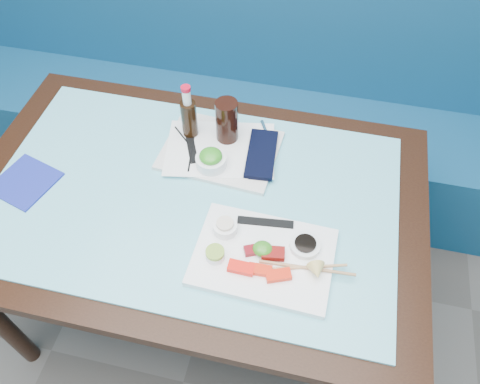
% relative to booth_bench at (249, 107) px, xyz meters
% --- Properties ---
extents(booth_bench, '(3.00, 0.56, 1.17)m').
position_rel_booth_bench_xyz_m(booth_bench, '(0.00, 0.00, 0.00)').
color(booth_bench, navy).
rests_on(booth_bench, ground).
extents(dining_table, '(1.40, 0.90, 0.75)m').
position_rel_booth_bench_xyz_m(dining_table, '(0.00, -0.84, 0.29)').
color(dining_table, black).
rests_on(dining_table, ground).
extents(glass_top, '(1.22, 0.76, 0.01)m').
position_rel_booth_bench_xyz_m(glass_top, '(0.00, -0.84, 0.38)').
color(glass_top, '#6AC4D5').
rests_on(glass_top, dining_table).
extents(sashimi_plate, '(0.38, 0.28, 0.02)m').
position_rel_booth_bench_xyz_m(sashimi_plate, '(0.25, -1.01, 0.39)').
color(sashimi_plate, white).
rests_on(sashimi_plate, glass_top).
extents(salmon_left, '(0.07, 0.03, 0.02)m').
position_rel_booth_bench_xyz_m(salmon_left, '(0.20, -1.06, 0.41)').
color(salmon_left, '#FF150A').
rests_on(salmon_left, sashimi_plate).
extents(salmon_mid, '(0.06, 0.03, 0.02)m').
position_rel_booth_bench_xyz_m(salmon_mid, '(0.25, -1.06, 0.41)').
color(salmon_mid, red).
rests_on(salmon_mid, sashimi_plate).
extents(salmon_right, '(0.07, 0.05, 0.02)m').
position_rel_booth_bench_xyz_m(salmon_right, '(0.30, -1.06, 0.41)').
color(salmon_right, red).
rests_on(salmon_right, sashimi_plate).
extents(tuna_left, '(0.06, 0.05, 0.02)m').
position_rel_booth_bench_xyz_m(tuna_left, '(0.22, -1.00, 0.41)').
color(tuna_left, maroon).
rests_on(tuna_left, sashimi_plate).
extents(tuna_right, '(0.07, 0.05, 0.02)m').
position_rel_booth_bench_xyz_m(tuna_right, '(0.28, -1.00, 0.41)').
color(tuna_right, maroon).
rests_on(tuna_right, sashimi_plate).
extents(seaweed_garnish, '(0.07, 0.06, 0.03)m').
position_rel_booth_bench_xyz_m(seaweed_garnish, '(0.25, -1.00, 0.42)').
color(seaweed_garnish, '#35831E').
rests_on(seaweed_garnish, sashimi_plate).
extents(ramekin_wasabi, '(0.07, 0.07, 0.02)m').
position_rel_booth_bench_xyz_m(ramekin_wasabi, '(0.13, -1.04, 0.41)').
color(ramekin_wasabi, white).
rests_on(ramekin_wasabi, sashimi_plate).
extents(wasabi_fill, '(0.05, 0.05, 0.01)m').
position_rel_booth_bench_xyz_m(wasabi_fill, '(0.13, -1.04, 0.43)').
color(wasabi_fill, '#83AD37').
rests_on(wasabi_fill, ramekin_wasabi).
extents(ramekin_ginger, '(0.09, 0.09, 0.03)m').
position_rel_booth_bench_xyz_m(ramekin_ginger, '(0.13, -0.95, 0.42)').
color(ramekin_ginger, white).
rests_on(ramekin_ginger, sashimi_plate).
extents(ginger_fill, '(0.05, 0.05, 0.01)m').
position_rel_booth_bench_xyz_m(ginger_fill, '(0.13, -0.95, 0.44)').
color(ginger_fill, beige).
rests_on(ginger_fill, ramekin_ginger).
extents(soy_dish, '(0.11, 0.11, 0.02)m').
position_rel_booth_bench_xyz_m(soy_dish, '(0.36, -0.96, 0.41)').
color(soy_dish, white).
rests_on(soy_dish, sashimi_plate).
extents(soy_fill, '(0.07, 0.07, 0.01)m').
position_rel_booth_bench_xyz_m(soy_fill, '(0.36, -0.96, 0.42)').
color(soy_fill, black).
rests_on(soy_fill, soy_dish).
extents(lemon_wedge, '(0.06, 0.05, 0.05)m').
position_rel_booth_bench_xyz_m(lemon_wedge, '(0.40, -1.04, 0.43)').
color(lemon_wedge, '#E4C86C').
rests_on(lemon_wedge, sashimi_plate).
extents(chopstick_sleeve, '(0.16, 0.04, 0.00)m').
position_rel_booth_bench_xyz_m(chopstick_sleeve, '(0.24, -0.90, 0.40)').
color(chopstick_sleeve, black).
rests_on(chopstick_sleeve, sashimi_plate).
extents(wooden_chopstick_a, '(0.23, 0.07, 0.01)m').
position_rel_booth_bench_xyz_m(wooden_chopstick_a, '(0.36, -1.02, 0.41)').
color(wooden_chopstick_a, tan).
rests_on(wooden_chopstick_a, sashimi_plate).
extents(wooden_chopstick_b, '(0.26, 0.02, 0.01)m').
position_rel_booth_bench_xyz_m(wooden_chopstick_b, '(0.37, -1.02, 0.41)').
color(wooden_chopstick_b, '#AF7C52').
rests_on(wooden_chopstick_b, sashimi_plate).
extents(serving_tray, '(0.38, 0.30, 0.01)m').
position_rel_booth_bench_xyz_m(serving_tray, '(0.04, -0.65, 0.39)').
color(serving_tray, silver).
rests_on(serving_tray, glass_top).
extents(paper_placemat, '(0.39, 0.30, 0.00)m').
position_rel_booth_bench_xyz_m(paper_placemat, '(0.04, -0.65, 0.40)').
color(paper_placemat, white).
rests_on(paper_placemat, serving_tray).
extents(seaweed_bowl, '(0.12, 0.12, 0.04)m').
position_rel_booth_bench_xyz_m(seaweed_bowl, '(0.03, -0.72, 0.42)').
color(seaweed_bowl, white).
rests_on(seaweed_bowl, serving_tray).
extents(seaweed_salad, '(0.07, 0.07, 0.04)m').
position_rel_booth_bench_xyz_m(seaweed_salad, '(0.03, -0.72, 0.44)').
color(seaweed_salad, '#308D20').
rests_on(seaweed_salad, seaweed_bowl).
extents(cola_glass, '(0.08, 0.08, 0.15)m').
position_rel_booth_bench_xyz_m(cola_glass, '(0.05, -0.59, 0.47)').
color(cola_glass, black).
rests_on(cola_glass, serving_tray).
extents(navy_pouch, '(0.10, 0.21, 0.02)m').
position_rel_booth_bench_xyz_m(navy_pouch, '(0.17, -0.65, 0.40)').
color(navy_pouch, black).
rests_on(navy_pouch, serving_tray).
extents(fork, '(0.06, 0.09, 0.01)m').
position_rel_booth_bench_xyz_m(fork, '(0.17, -0.54, 0.40)').
color(fork, white).
rests_on(fork, serving_tray).
extents(black_chopstick_a, '(0.15, 0.15, 0.01)m').
position_rel_booth_bench_xyz_m(black_chopstick_a, '(-0.06, -0.66, 0.40)').
color(black_chopstick_a, black).
rests_on(black_chopstick_a, serving_tray).
extents(black_chopstick_b, '(0.04, 0.21, 0.01)m').
position_rel_booth_bench_xyz_m(black_chopstick_b, '(-0.05, -0.66, 0.40)').
color(black_chopstick_b, black).
rests_on(black_chopstick_b, serving_tray).
extents(tray_sleeve, '(0.09, 0.15, 0.00)m').
position_rel_booth_bench_xyz_m(tray_sleeve, '(-0.06, -0.66, 0.40)').
color(tray_sleeve, black).
rests_on(tray_sleeve, serving_tray).
extents(cola_bottle_body, '(0.06, 0.06, 0.14)m').
position_rel_booth_bench_xyz_m(cola_bottle_body, '(-0.07, -0.60, 0.46)').
color(cola_bottle_body, black).
rests_on(cola_bottle_body, glass_top).
extents(cola_bottle_neck, '(0.03, 0.03, 0.05)m').
position_rel_booth_bench_xyz_m(cola_bottle_neck, '(-0.07, -0.60, 0.55)').
color(cola_bottle_neck, white).
rests_on(cola_bottle_neck, cola_bottle_body).
extents(cola_bottle_cap, '(0.03, 0.03, 0.01)m').
position_rel_booth_bench_xyz_m(cola_bottle_cap, '(-0.07, -0.60, 0.59)').
color(cola_bottle_cap, red).
rests_on(cola_bottle_cap, cola_bottle_neck).
extents(blue_napkin, '(0.21, 0.21, 0.01)m').
position_rel_booth_bench_xyz_m(blue_napkin, '(-0.52, -0.90, 0.39)').
color(blue_napkin, navy).
rests_on(blue_napkin, glass_top).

